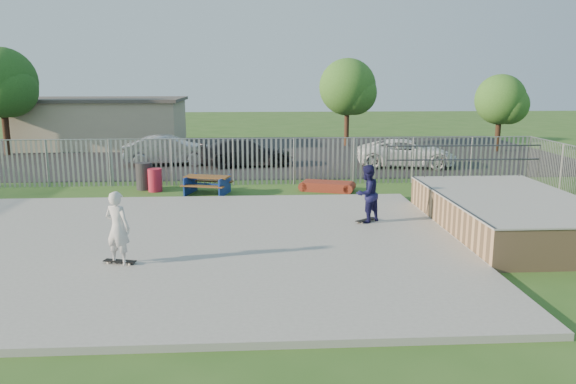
{
  "coord_description": "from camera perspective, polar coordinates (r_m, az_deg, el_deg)",
  "views": [
    {
      "loc": [
        1.92,
        -14.84,
        4.58
      ],
      "look_at": [
        2.93,
        2.0,
        1.1
      ],
      "focal_mm": 35.0,
      "sensor_mm": 36.0,
      "label": 1
    }
  ],
  "objects": [
    {
      "name": "trash_bin_grey",
      "position": [
        23.85,
        -14.39,
        1.58
      ],
      "size": [
        0.67,
        0.67,
        1.11
      ],
      "primitive_type": "cylinder",
      "color": "#242427",
      "rests_on": "ground"
    },
    {
      "name": "tree_right",
      "position": [
        37.2,
        20.76,
        8.76
      ],
      "size": [
        3.07,
        3.07,
        4.73
      ],
      "color": "#382416",
      "rests_on": "ground"
    },
    {
      "name": "parking_lot",
      "position": [
        34.2,
        -6.63,
        3.9
      ],
      "size": [
        40.0,
        18.0,
        0.02
      ],
      "primitive_type": "cube",
      "color": "black",
      "rests_on": "ground"
    },
    {
      "name": "car_silver",
      "position": [
        30.13,
        -11.98,
        4.17
      ],
      "size": [
        4.78,
        1.99,
        1.54
      ],
      "primitive_type": "imported",
      "rotation": [
        0.0,
        0.0,
        1.65
      ],
      "color": "#9F9FA4",
      "rests_on": "parking_lot"
    },
    {
      "name": "fence",
      "position": [
        19.77,
        -6.04,
        1.16
      ],
      "size": [
        26.04,
        16.02,
        2.0
      ],
      "color": "gray",
      "rests_on": "ground"
    },
    {
      "name": "picnic_table",
      "position": [
        22.43,
        -8.19,
        0.72
      ],
      "size": [
        2.05,
        1.84,
        0.73
      ],
      "rotation": [
        0.0,
        0.0,
        -0.28
      ],
      "color": "brown",
      "rests_on": "ground"
    },
    {
      "name": "car_dark",
      "position": [
        29.2,
        -4.28,
        4.03
      ],
      "size": [
        5.07,
        2.63,
        1.41
      ],
      "primitive_type": "imported",
      "rotation": [
        0.0,
        0.0,
        1.71
      ],
      "color": "black",
      "rests_on": "parking_lot"
    },
    {
      "name": "skater_white",
      "position": [
        13.99,
        -16.91,
        -3.5
      ],
      "size": [
        0.77,
        0.66,
        1.79
      ],
      "primitive_type": "imported",
      "rotation": [
        0.0,
        0.0,
        2.71
      ],
      "color": "silver",
      "rests_on": "concrete_slab"
    },
    {
      "name": "quarter_pipe",
      "position": [
        18.05,
        21.52,
        -2.05
      ],
      "size": [
        5.5,
        7.05,
        2.19
      ],
      "color": "tan",
      "rests_on": "ground"
    },
    {
      "name": "concrete_slab",
      "position": [
        15.62,
        -10.38,
        -5.3
      ],
      "size": [
        15.0,
        12.0,
        0.15
      ],
      "primitive_type": "cube",
      "color": "gray",
      "rests_on": "ground"
    },
    {
      "name": "ground",
      "position": [
        15.64,
        -10.37,
        -5.56
      ],
      "size": [
        120.0,
        120.0,
        0.0
      ],
      "primitive_type": "plane",
      "color": "#2F591E",
      "rests_on": "ground"
    },
    {
      "name": "car_white",
      "position": [
        29.56,
        11.92,
        3.9
      ],
      "size": [
        5.32,
        3.05,
        1.4
      ],
      "primitive_type": "imported",
      "rotation": [
        0.0,
        0.0,
        1.42
      ],
      "color": "white",
      "rests_on": "parking_lot"
    },
    {
      "name": "skateboard_b",
      "position": [
        14.23,
        -16.7,
        -6.82
      ],
      "size": [
        0.82,
        0.4,
        0.08
      ],
      "rotation": [
        0.0,
        0.0,
        -0.26
      ],
      "color": "black",
      "rests_on": "concrete_slab"
    },
    {
      "name": "trash_bin_red",
      "position": [
        23.34,
        -13.36,
        1.18
      ],
      "size": [
        0.56,
        0.56,
        0.93
      ],
      "primitive_type": "cylinder",
      "color": "#A5192E",
      "rests_on": "ground"
    },
    {
      "name": "tree_left",
      "position": [
        37.08,
        -27.11,
        9.85
      ],
      "size": [
        4.07,
        4.07,
        6.27
      ],
      "color": "#392317",
      "rests_on": "ground"
    },
    {
      "name": "funbox",
      "position": [
        22.93,
        4.0,
        0.58
      ],
      "size": [
        2.06,
        1.48,
        0.37
      ],
      "rotation": [
        0.0,
        0.0,
        -0.33
      ],
      "color": "maroon",
      "rests_on": "ground"
    },
    {
      "name": "skateboard_a",
      "position": [
        17.63,
        7.94,
        -2.88
      ],
      "size": [
        0.76,
        0.65,
        0.08
      ],
      "rotation": [
        0.0,
        0.0,
        0.65
      ],
      "color": "black",
      "rests_on": "concrete_slab"
    },
    {
      "name": "building",
      "position": [
        39.23,
        -18.2,
        6.74
      ],
      "size": [
        10.4,
        6.4,
        3.2
      ],
      "color": "#B3A889",
      "rests_on": "ground"
    },
    {
      "name": "tree_mid",
      "position": [
        37.9,
        6.06,
        10.55
      ],
      "size": [
        3.75,
        3.75,
        5.78
      ],
      "color": "#452A1B",
      "rests_on": "ground"
    },
    {
      "name": "skater_navy",
      "position": [
        17.43,
        8.02,
        -0.16
      ],
      "size": [
        1.1,
        1.07,
        1.79
      ],
      "primitive_type": "imported",
      "rotation": [
        0.0,
        0.0,
        3.8
      ],
      "color": "#13133D",
      "rests_on": "concrete_slab"
    }
  ]
}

